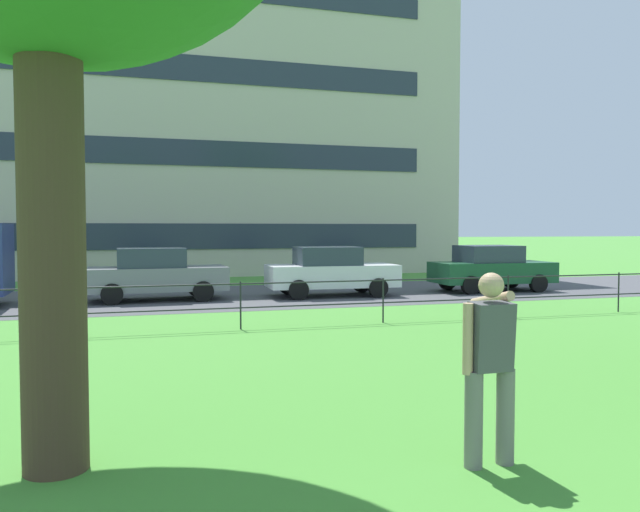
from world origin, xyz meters
name	(u,v)px	position (x,y,z in m)	size (l,w,h in m)	color
street_strip	(260,295)	(0.00, 20.83, 0.00)	(80.00, 7.21, 0.01)	#4C4C51
park_fence	(314,295)	(0.00, 14.52, 0.66)	(28.76, 0.04, 1.00)	#232328
person_thrower	(489,362)	(-0.66, 6.55, 0.92)	(0.52, 0.75, 1.71)	slate
car_grey_left	(155,274)	(-3.17, 20.39, 0.78)	(4.05, 1.91, 1.54)	slate
car_white_center	(331,271)	(2.10, 20.07, 0.78)	(4.06, 1.93, 1.54)	silver
car_dark_green_far_left	(491,268)	(7.75, 20.02, 0.78)	(4.04, 1.88, 1.54)	#194C2D
apartment_building_background	(152,90)	(-2.90, 34.38, 9.11)	(28.64, 11.77, 18.20)	beige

